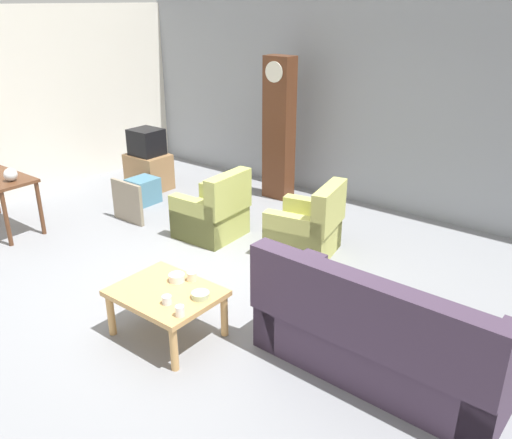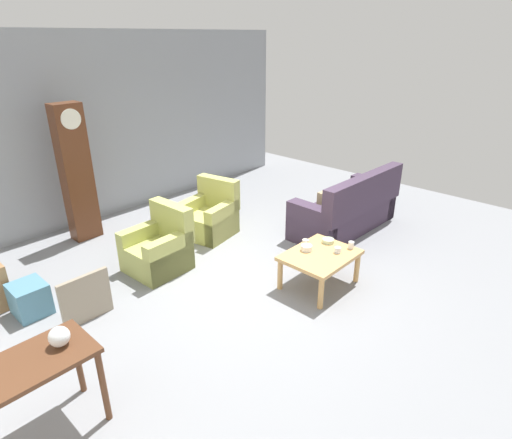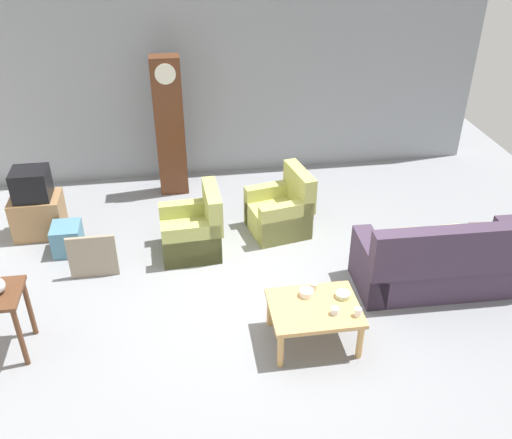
% 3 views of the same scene
% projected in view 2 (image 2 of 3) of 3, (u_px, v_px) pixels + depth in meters
% --- Properties ---
extents(ground_plane, '(10.40, 10.40, 0.00)m').
position_uv_depth(ground_plane, '(253.00, 277.00, 5.90)').
color(ground_plane, gray).
extents(garage_door_wall, '(8.40, 0.16, 3.20)m').
position_uv_depth(garage_door_wall, '(106.00, 127.00, 7.50)').
color(garage_door_wall, gray).
rests_on(garage_door_wall, ground_plane).
extents(couch_floral, '(2.12, 0.93, 1.04)m').
position_uv_depth(couch_floral, '(347.00, 210.00, 7.21)').
color(couch_floral, '#423347').
rests_on(couch_floral, ground_plane).
extents(armchair_olive_near, '(0.82, 0.80, 0.92)m').
position_uv_depth(armchair_olive_near, '(159.00, 249.00, 6.00)').
color(armchair_olive_near, tan).
rests_on(armchair_olive_near, ground_plane).
extents(armchair_olive_far, '(0.92, 0.90, 0.92)m').
position_uv_depth(armchair_olive_far, '(210.00, 217.00, 7.06)').
color(armchair_olive_far, tan).
rests_on(armchair_olive_far, ground_plane).
extents(coffee_table_wood, '(0.96, 0.76, 0.48)m').
position_uv_depth(coffee_table_wood, '(320.00, 258.00, 5.55)').
color(coffee_table_wood, tan).
rests_on(coffee_table_wood, ground_plane).
extents(console_table_dark, '(1.30, 0.56, 0.78)m').
position_uv_depth(console_table_dark, '(9.00, 385.00, 3.20)').
color(console_table_dark, '#56331E').
rests_on(console_table_dark, ground_plane).
extents(grandfather_clock, '(0.44, 0.30, 2.19)m').
position_uv_depth(grandfather_clock, '(76.00, 174.00, 6.64)').
color(grandfather_clock, '#562D19').
rests_on(grandfather_clock, ground_plane).
extents(framed_picture_leaning, '(0.60, 0.05, 0.59)m').
position_uv_depth(framed_picture_leaning, '(86.00, 298.00, 4.90)').
color(framed_picture_leaning, gray).
rests_on(framed_picture_leaning, ground_plane).
extents(storage_box_blue, '(0.38, 0.42, 0.40)m').
position_uv_depth(storage_box_blue, '(30.00, 299.00, 5.06)').
color(storage_box_blue, teal).
rests_on(storage_box_blue, ground_plane).
extents(glass_dome_cloche, '(0.17, 0.17, 0.17)m').
position_uv_depth(glass_dome_cloche, '(59.00, 337.00, 3.42)').
color(glass_dome_cloche, silver).
rests_on(glass_dome_cloche, console_table_dark).
extents(cup_white_porcelain, '(0.08, 0.08, 0.10)m').
position_uv_depth(cup_white_porcelain, '(351.00, 245.00, 5.64)').
color(cup_white_porcelain, white).
rests_on(cup_white_porcelain, coffee_table_wood).
extents(cup_blue_rimmed, '(0.08, 0.08, 0.08)m').
position_uv_depth(cup_blue_rimmed, '(338.00, 250.00, 5.53)').
color(cup_blue_rimmed, silver).
rests_on(cup_blue_rimmed, coffee_table_wood).
extents(cup_cream_tall, '(0.09, 0.09, 0.09)m').
position_uv_depth(cup_cream_tall, '(305.00, 243.00, 5.72)').
color(cup_cream_tall, beige).
rests_on(cup_cream_tall, coffee_table_wood).
extents(bowl_white_stacked, '(0.15, 0.15, 0.07)m').
position_uv_depth(bowl_white_stacked, '(307.00, 248.00, 5.59)').
color(bowl_white_stacked, white).
rests_on(bowl_white_stacked, coffee_table_wood).
extents(bowl_shallow_green, '(0.16, 0.16, 0.05)m').
position_uv_depth(bowl_shallow_green, '(328.00, 241.00, 5.81)').
color(bowl_shallow_green, '#B2C69E').
rests_on(bowl_shallow_green, coffee_table_wood).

